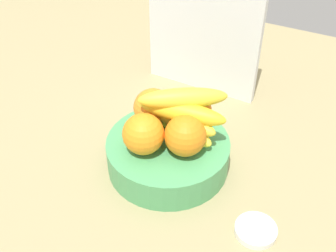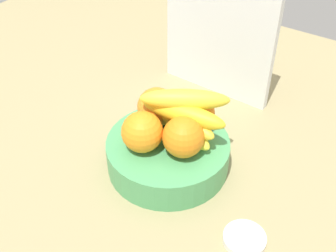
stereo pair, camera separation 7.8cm
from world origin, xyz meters
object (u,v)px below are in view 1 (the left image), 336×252
at_px(orange_front_left, 143,134).
at_px(orange_front_right, 185,136).
at_px(orange_center, 192,111).
at_px(orange_back_left, 153,108).
at_px(cutting_board, 204,21).
at_px(banana_bunch, 180,113).
at_px(jar_lid, 256,230).
at_px(fruit_bowl, 168,154).

xyz_separation_m(orange_front_left, orange_front_right, (0.07, 0.03, 0.00)).
relative_size(orange_center, orange_back_left, 1.00).
distance_m(orange_center, cutting_board, 0.25).
height_order(banana_bunch, jar_lid, banana_bunch).
distance_m(orange_front_right, orange_center, 0.07).
height_order(orange_back_left, cutting_board, cutting_board).
bearing_deg(jar_lid, orange_center, 142.90).
bearing_deg(banana_bunch, fruit_bowl, -109.99).
bearing_deg(banana_bunch, orange_back_left, 173.08).
xyz_separation_m(orange_front_right, banana_bunch, (-0.03, 0.04, 0.01)).
bearing_deg(orange_front_right, orange_front_left, -156.71).
relative_size(orange_front_left, cutting_board, 0.22).
distance_m(fruit_bowl, orange_front_left, 0.09).
relative_size(fruit_bowl, orange_back_left, 3.08).
height_order(orange_front_left, orange_back_left, same).
bearing_deg(orange_front_left, orange_front_right, 23.29).
distance_m(orange_back_left, jar_lid, 0.31).
relative_size(orange_front_left, orange_back_left, 1.00).
xyz_separation_m(orange_front_right, jar_lid, (0.17, -0.07, -0.10)).
distance_m(fruit_bowl, orange_front_right, 0.08).
bearing_deg(orange_front_right, fruit_bowl, 166.34).
bearing_deg(orange_center, orange_back_left, -161.86).
xyz_separation_m(orange_front_left, orange_center, (0.05, 0.10, 0.00)).
bearing_deg(orange_center, orange_front_left, -117.02).
bearing_deg(banana_bunch, orange_front_left, -120.51).
xyz_separation_m(fruit_bowl, banana_bunch, (0.01, 0.03, 0.08)).
height_order(orange_front_left, cutting_board, cutting_board).
relative_size(orange_center, cutting_board, 0.22).
bearing_deg(banana_bunch, cutting_board, 103.98).
height_order(orange_center, orange_back_left, same).
xyz_separation_m(orange_center, orange_back_left, (-0.07, -0.02, 0.00)).
bearing_deg(orange_front_left, jar_lid, -9.43).
height_order(orange_front_left, banana_bunch, banana_bunch).
relative_size(orange_front_right, orange_back_left, 1.00).
xyz_separation_m(orange_back_left, jar_lid, (0.26, -0.12, -0.10)).
bearing_deg(fruit_bowl, orange_front_left, -127.14).
relative_size(orange_front_right, jar_lid, 1.07).
height_order(orange_front_right, cutting_board, cutting_board).
bearing_deg(jar_lid, fruit_bowl, 159.06).
bearing_deg(cutting_board, orange_front_left, -83.99).
height_order(orange_back_left, jar_lid, orange_back_left).
relative_size(fruit_bowl, orange_center, 3.08).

